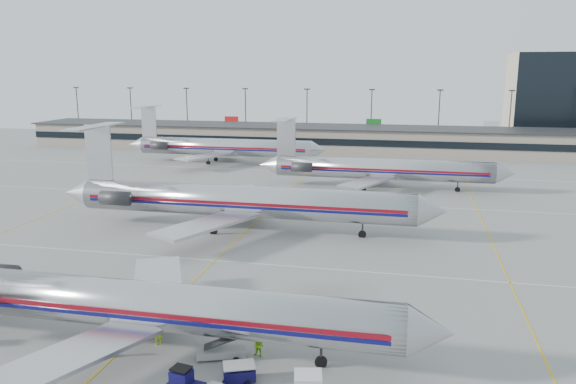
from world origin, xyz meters
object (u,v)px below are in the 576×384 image
(belt_loader, at_px, (222,351))
(jet_second_row, at_px, (236,201))
(jet_foreground, at_px, (130,303))
(tug_center, at_px, (184,382))

(belt_loader, bearing_deg, jet_second_row, 86.79)
(jet_foreground, bearing_deg, belt_loader, -3.01)
(jet_foreground, xyz_separation_m, tug_center, (6.36, -5.26, -2.53))
(jet_foreground, xyz_separation_m, belt_loader, (7.21, -0.38, -2.79))
(jet_second_row, distance_m, belt_loader, 33.39)
(tug_center, distance_m, belt_loader, 4.96)
(jet_foreground, xyz_separation_m, jet_second_row, (-1.89, 31.58, 0.46))
(jet_foreground, height_order, jet_second_row, jet_second_row)
(jet_second_row, relative_size, belt_loader, 11.93)
(jet_foreground, distance_m, jet_second_row, 31.64)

